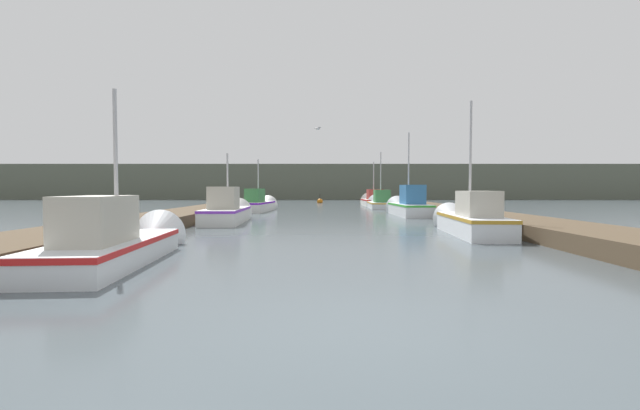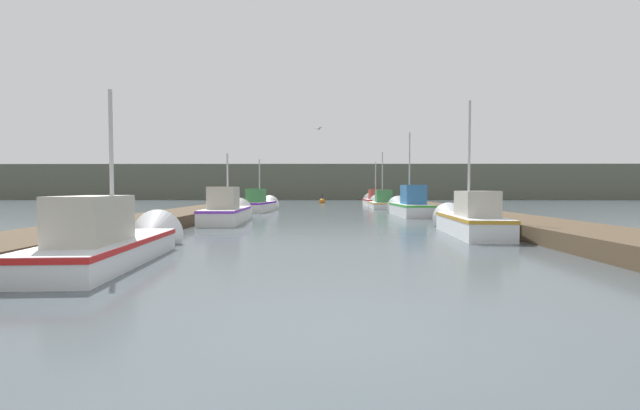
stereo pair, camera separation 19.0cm
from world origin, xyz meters
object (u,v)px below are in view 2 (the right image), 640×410
at_px(fishing_boat_3, 408,206).
at_px(fishing_boat_4, 261,204).
at_px(fishing_boat_6, 375,201).
at_px(fishing_boat_1, 467,219).
at_px(fishing_boat_2, 228,211).
at_px(channel_buoy, 322,201).
at_px(fishing_boat_5, 382,203).
at_px(mooring_piling_1, 255,200).
at_px(mooring_piling_0, 388,198).
at_px(seagull_lead, 318,129).
at_px(fishing_boat_0, 118,240).

distance_m(fishing_boat_3, fishing_boat_4, 9.94).
xyz_separation_m(fishing_boat_3, fishing_boat_6, (-0.32, 12.95, -0.08)).
relative_size(fishing_boat_1, fishing_boat_2, 0.97).
bearing_deg(fishing_boat_4, fishing_boat_2, -85.39).
bearing_deg(channel_buoy, fishing_boat_5, -67.49).
xyz_separation_m(fishing_boat_2, mooring_piling_1, (-0.88, 12.86, 0.15)).
height_order(fishing_boat_5, mooring_piling_1, fishing_boat_5).
height_order(fishing_boat_6, mooring_piling_0, fishing_boat_6).
distance_m(fishing_boat_4, fishing_boat_5, 9.56).
xyz_separation_m(fishing_boat_6, seagull_lead, (-4.71, -13.42, 4.31)).
xyz_separation_m(channel_buoy, seagull_lead, (-0.13, -20.10, 4.58)).
bearing_deg(seagull_lead, fishing_boat_3, 64.53).
distance_m(mooring_piling_0, channel_buoy, 8.49).
height_order(channel_buoy, seagull_lead, seagull_lead).
height_order(mooring_piling_0, mooring_piling_1, mooring_piling_0).
bearing_deg(fishing_boat_3, seagull_lead, -176.47).
bearing_deg(mooring_piling_1, seagull_lead, -60.28).
distance_m(fishing_boat_0, fishing_boat_5, 25.12).
bearing_deg(seagull_lead, fishing_boat_0, -46.17).
bearing_deg(fishing_boat_6, channel_buoy, 122.42).
xyz_separation_m(fishing_boat_3, mooring_piling_1, (-9.87, 8.01, 0.11)).
bearing_deg(fishing_boat_1, mooring_piling_0, 91.47).
bearing_deg(mooring_piling_1, fishing_boat_1, -60.89).
distance_m(fishing_boat_2, mooring_piling_1, 12.89).
xyz_separation_m(fishing_boat_1, channel_buoy, (-4.92, 29.37, -0.31)).
height_order(fishing_boat_2, seagull_lead, seagull_lead).
bearing_deg(mooring_piling_0, seagull_lead, -113.02).
xyz_separation_m(fishing_boat_6, mooring_piling_0, (1.19, 0.48, 0.25)).
bearing_deg(mooring_piling_1, fishing_boat_3, -39.06).
relative_size(fishing_boat_5, fishing_boat_6, 1.10).
height_order(fishing_boat_2, fishing_boat_5, fishing_boat_5).
distance_m(fishing_boat_3, fishing_boat_6, 12.96).
height_order(fishing_boat_5, channel_buoy, fishing_boat_5).
height_order(fishing_boat_6, seagull_lead, seagull_lead).
bearing_deg(fishing_boat_0, fishing_boat_4, 85.87).
height_order(fishing_boat_0, fishing_boat_2, fishing_boat_0).
bearing_deg(fishing_boat_5, fishing_boat_3, -86.48).
xyz_separation_m(fishing_boat_2, fishing_boat_5, (8.66, 13.45, -0.08)).
bearing_deg(seagull_lead, fishing_boat_4, -172.06).
bearing_deg(fishing_boat_4, fishing_boat_6, 49.94).
distance_m(fishing_boat_5, seagull_lead, 11.10).
bearing_deg(seagull_lead, fishing_boat_2, -72.76).
relative_size(fishing_boat_1, mooring_piling_0, 4.04).
distance_m(fishing_boat_2, mooring_piling_0, 20.77).
xyz_separation_m(fishing_boat_1, mooring_piling_0, (0.86, 23.17, 0.21)).
xyz_separation_m(fishing_boat_4, mooring_piling_1, (-0.95, 3.62, 0.16)).
xyz_separation_m(mooring_piling_0, seagull_lead, (-5.90, -13.89, 4.07)).
height_order(fishing_boat_0, fishing_boat_4, fishing_boat_0).
bearing_deg(fishing_boat_3, mooring_piling_1, 139.20).
bearing_deg(fishing_boat_6, fishing_boat_1, -91.21).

